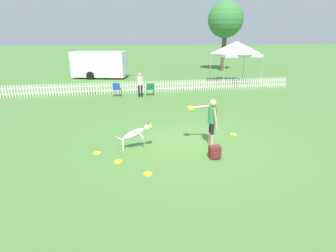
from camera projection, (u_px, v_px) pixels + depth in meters
name	position (u px, v px, depth m)	size (l,w,h in m)	color
ground_plane	(190.00, 143.00, 9.08)	(240.00, 240.00, 0.00)	#4C7A38
handler_person	(211.00, 117.00, 8.54)	(0.92, 0.69, 1.58)	tan
leaping_dog	(135.00, 134.00, 8.38)	(1.25, 0.30, 0.88)	beige
frisbee_near_handler	(148.00, 174.00, 6.98)	(0.24, 0.24, 0.02)	yellow
frisbee_near_dog	(234.00, 134.00, 9.83)	(0.24, 0.24, 0.02)	yellow
frisbee_midfield	(118.00, 162.00, 7.67)	(0.24, 0.24, 0.02)	yellow
frisbee_far_scatter	(97.00, 153.00, 8.23)	(0.24, 0.24, 0.02)	yellow
backpack_on_grass	(215.00, 152.00, 7.86)	(0.33, 0.30, 0.39)	maroon
picket_fence	(154.00, 87.00, 17.29)	(19.22, 0.04, 0.74)	beige
folding_chair_blue_left	(150.00, 88.00, 16.24)	(0.50, 0.52, 0.79)	#333338
folding_chair_center	(117.00, 88.00, 15.95)	(0.54, 0.55, 0.86)	#333338
canopy_tent_main	(236.00, 49.00, 19.83)	(2.97, 2.97, 3.20)	#B2B2B2
spectator_standing	(140.00, 83.00, 15.70)	(0.40, 0.27, 1.47)	black
equipment_trailer	(100.00, 64.00, 23.13)	(5.49, 3.24, 2.30)	white
tree_left_grove	(226.00, 20.00, 27.09)	(3.66, 3.66, 7.03)	brown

